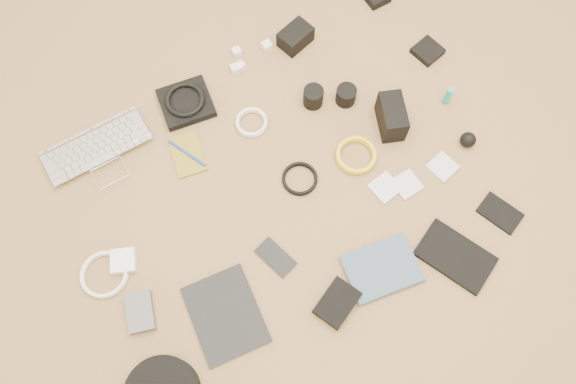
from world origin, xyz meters
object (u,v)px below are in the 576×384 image
tablet (226,315)px  paperback (393,294)px  laptop (103,159)px  phone (276,257)px  dslr_camera (295,37)px

tablet → paperback: (0.45, -0.20, 0.00)m
tablet → paperback: paperback is taller
laptop → phone: laptop is taller
tablet → laptop: bearing=106.1°
dslr_camera → paperback: (-0.21, -0.91, -0.02)m
laptop → paperback: size_ratio=1.62×
dslr_camera → paperback: 0.93m
dslr_camera → phone: dslr_camera is taller
dslr_camera → tablet: size_ratio=0.46×
phone → paperback: (0.24, -0.27, 0.01)m
dslr_camera → tablet: 0.97m
dslr_camera → paperback: bearing=-118.0°
phone → laptop: bearing=103.6°
tablet → phone: bearing=26.1°
tablet → phone: 0.22m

